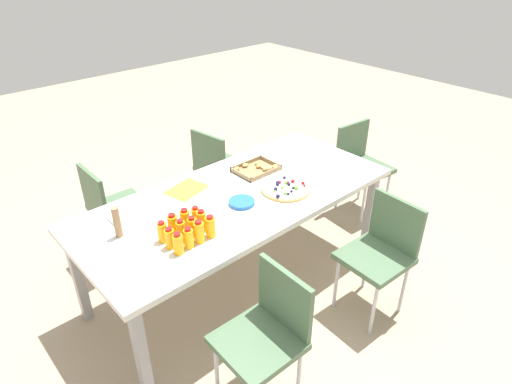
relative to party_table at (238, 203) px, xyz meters
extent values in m
plane|color=tan|center=(0.00, 0.00, -0.69)|extent=(12.00, 12.00, 0.00)
cube|color=silver|center=(0.00, 0.00, 0.04)|extent=(2.21, 0.98, 0.04)
cube|color=#99999E|center=(-1.02, -0.41, -0.34)|extent=(0.06, 0.06, 0.71)
cube|color=#99999E|center=(1.02, -0.41, -0.34)|extent=(0.06, 0.06, 0.71)
cube|color=#99999E|center=(-1.02, 0.41, -0.34)|extent=(0.06, 0.06, 0.71)
cube|color=#99999E|center=(1.02, 0.41, -0.34)|extent=(0.06, 0.06, 0.71)
cube|color=#4C6B4C|center=(0.55, 0.86, -0.24)|extent=(0.46, 0.46, 0.04)
cube|color=#4C6B4C|center=(0.37, 0.83, -0.05)|extent=(0.09, 0.38, 0.38)
cylinder|color=silver|center=(0.69, 1.04, -0.49)|extent=(0.02, 0.02, 0.41)
cylinder|color=silver|center=(0.73, 0.73, -0.49)|extent=(0.02, 0.02, 0.41)
cylinder|color=silver|center=(0.37, 1.00, -0.49)|extent=(0.02, 0.02, 0.41)
cylinder|color=silver|center=(0.42, 0.68, -0.49)|extent=(0.02, 0.02, 0.41)
cube|color=#4C6B4C|center=(-0.48, 0.85, -0.24)|extent=(0.40, 0.40, 0.04)
cube|color=#4C6B4C|center=(-0.66, 0.86, -0.05)|extent=(0.03, 0.38, 0.38)
cylinder|color=silver|center=(-0.31, 1.01, -0.49)|extent=(0.02, 0.02, 0.41)
cylinder|color=silver|center=(-0.32, 0.69, -0.49)|extent=(0.02, 0.02, 0.41)
cylinder|color=silver|center=(-0.63, 1.02, -0.49)|extent=(0.02, 0.02, 0.41)
cylinder|color=silver|center=(-0.64, 0.70, -0.49)|extent=(0.02, 0.02, 0.41)
cube|color=#4C6B4C|center=(0.47, -0.83, -0.24)|extent=(0.42, 0.42, 0.04)
cube|color=#4C6B4C|center=(0.65, -0.84, -0.05)|extent=(0.05, 0.38, 0.38)
cylinder|color=silver|center=(0.30, -0.98, -0.49)|extent=(0.02, 0.02, 0.41)
cylinder|color=silver|center=(0.32, -0.66, -0.49)|extent=(0.02, 0.02, 0.41)
cylinder|color=silver|center=(0.62, -1.00, -0.49)|extent=(0.02, 0.02, 0.41)
cylinder|color=silver|center=(0.64, -0.68, -0.49)|extent=(0.02, 0.02, 0.41)
cube|color=#4C6B4C|center=(-0.57, -0.83, -0.24)|extent=(0.41, 0.41, 0.04)
cube|color=#4C6B4C|center=(-0.38, -0.83, -0.05)|extent=(0.04, 0.38, 0.38)
cylinder|color=silver|center=(-0.72, -0.66, -0.49)|extent=(0.02, 0.02, 0.41)
cylinder|color=silver|center=(-0.41, -0.99, -0.49)|extent=(0.02, 0.02, 0.41)
cylinder|color=silver|center=(-0.40, -0.67, -0.49)|extent=(0.02, 0.02, 0.41)
cube|color=#4C6B4C|center=(1.48, -0.02, -0.24)|extent=(0.44, 0.44, 0.04)
cube|color=#4C6B4C|center=(1.50, 0.16, -0.05)|extent=(0.38, 0.07, 0.38)
cylinder|color=silver|center=(1.62, -0.20, -0.49)|extent=(0.02, 0.02, 0.41)
cylinder|color=silver|center=(1.30, -0.17, -0.49)|extent=(0.02, 0.02, 0.41)
cylinder|color=silver|center=(1.65, 0.12, -0.49)|extent=(0.02, 0.02, 0.41)
cylinder|color=silver|center=(1.34, 0.15, -0.49)|extent=(0.02, 0.02, 0.41)
cylinder|color=#F9AA14|center=(-0.65, -0.26, 0.12)|extent=(0.06, 0.06, 0.12)
cylinder|color=red|center=(-0.65, -0.26, 0.19)|extent=(0.04, 0.04, 0.02)
cylinder|color=#F9AF14|center=(-0.57, -0.26, 0.12)|extent=(0.06, 0.06, 0.12)
cylinder|color=red|center=(-0.57, -0.26, 0.18)|extent=(0.04, 0.04, 0.02)
cylinder|color=#F9AD14|center=(-0.50, -0.25, 0.12)|extent=(0.06, 0.06, 0.13)
cylinder|color=red|center=(-0.50, -0.25, 0.19)|extent=(0.04, 0.04, 0.02)
cylinder|color=#FAAB14|center=(-0.42, -0.25, 0.12)|extent=(0.06, 0.06, 0.12)
cylinder|color=red|center=(-0.42, -0.25, 0.19)|extent=(0.04, 0.04, 0.02)
cylinder|color=#FAAC14|center=(-0.65, -0.19, 0.12)|extent=(0.06, 0.06, 0.12)
cylinder|color=red|center=(-0.65, -0.19, 0.18)|extent=(0.04, 0.04, 0.02)
cylinder|color=#F9AE14|center=(-0.58, -0.19, 0.13)|extent=(0.05, 0.05, 0.13)
cylinder|color=red|center=(-0.58, -0.19, 0.20)|extent=(0.03, 0.03, 0.02)
cylinder|color=#F9AF14|center=(-0.50, -0.18, 0.12)|extent=(0.05, 0.05, 0.12)
cylinder|color=red|center=(-0.50, -0.18, 0.19)|extent=(0.04, 0.04, 0.02)
cylinder|color=#FAAE14|center=(-0.43, -0.18, 0.13)|extent=(0.06, 0.06, 0.13)
cylinder|color=red|center=(-0.43, -0.18, 0.20)|extent=(0.04, 0.04, 0.02)
cylinder|color=#F8AC14|center=(-0.65, -0.11, 0.12)|extent=(0.06, 0.06, 0.12)
cylinder|color=red|center=(-0.65, -0.11, 0.19)|extent=(0.04, 0.04, 0.02)
cylinder|color=#F9AE14|center=(-0.58, -0.10, 0.13)|extent=(0.06, 0.06, 0.13)
cylinder|color=red|center=(-0.58, -0.10, 0.20)|extent=(0.04, 0.04, 0.02)
cylinder|color=#FAAD14|center=(-0.49, -0.10, 0.12)|extent=(0.06, 0.06, 0.13)
cylinder|color=red|center=(-0.49, -0.10, 0.20)|extent=(0.04, 0.04, 0.02)
cylinder|color=#F9AE14|center=(-0.42, -0.11, 0.12)|extent=(0.05, 0.05, 0.12)
cylinder|color=red|center=(-0.42, -0.11, 0.19)|extent=(0.03, 0.03, 0.02)
cylinder|color=tan|center=(0.29, -0.17, 0.07)|extent=(0.35, 0.35, 0.02)
cylinder|color=white|center=(0.29, -0.17, 0.08)|extent=(0.32, 0.32, 0.01)
sphere|color=red|center=(0.30, -0.10, 0.09)|extent=(0.03, 0.03, 0.03)
sphere|color=#1E1947|center=(0.26, -0.12, 0.09)|extent=(0.02, 0.02, 0.02)
sphere|color=#66B238|center=(0.22, -0.24, 0.09)|extent=(0.02, 0.02, 0.02)
sphere|color=red|center=(0.38, -0.16, 0.09)|extent=(0.03, 0.03, 0.03)
sphere|color=#66B238|center=(0.26, -0.17, 0.09)|extent=(0.02, 0.02, 0.02)
sphere|color=#66B238|center=(0.19, -0.17, 0.09)|extent=(0.02, 0.02, 0.02)
sphere|color=#1E1947|center=(0.37, -0.08, 0.09)|extent=(0.02, 0.02, 0.02)
sphere|color=#1E1947|center=(0.21, -0.16, 0.09)|extent=(0.03, 0.03, 0.03)
sphere|color=#1E1947|center=(0.15, -0.23, 0.09)|extent=(0.03, 0.03, 0.03)
sphere|color=red|center=(0.39, -0.25, 0.09)|extent=(0.02, 0.02, 0.02)
sphere|color=#1E1947|center=(0.31, -0.22, 0.09)|extent=(0.02, 0.02, 0.02)
sphere|color=#1E1947|center=(0.27, -0.25, 0.09)|extent=(0.02, 0.02, 0.02)
sphere|color=#66B238|center=(0.33, -0.24, 0.09)|extent=(0.03, 0.03, 0.03)
sphere|color=red|center=(0.41, -0.22, 0.09)|extent=(0.02, 0.02, 0.02)
sphere|color=#1E1947|center=(0.28, -0.10, 0.09)|extent=(0.03, 0.03, 0.03)
sphere|color=red|center=(0.34, -0.15, 0.09)|extent=(0.03, 0.03, 0.03)
sphere|color=#1E1947|center=(0.23, -0.26, 0.09)|extent=(0.02, 0.02, 0.02)
sphere|color=#1E1947|center=(0.33, -0.17, 0.09)|extent=(0.02, 0.02, 0.02)
sphere|color=#66B238|center=(0.33, -0.14, 0.09)|extent=(0.03, 0.03, 0.03)
cube|color=olive|center=(0.34, 0.18, 0.06)|extent=(0.31, 0.24, 0.01)
cube|color=olive|center=(0.34, 0.07, 0.08)|extent=(0.31, 0.01, 0.03)
cube|color=olive|center=(0.34, 0.30, 0.08)|extent=(0.31, 0.01, 0.03)
cube|color=olive|center=(0.18, 0.18, 0.08)|extent=(0.01, 0.24, 0.03)
cube|color=olive|center=(0.49, 0.18, 0.08)|extent=(0.01, 0.24, 0.03)
ellipsoid|color=tan|center=(0.40, 0.11, 0.08)|extent=(0.05, 0.04, 0.03)
ellipsoid|color=tan|center=(0.22, 0.27, 0.08)|extent=(0.05, 0.03, 0.03)
ellipsoid|color=tan|center=(0.37, 0.13, 0.08)|extent=(0.04, 0.03, 0.02)
ellipsoid|color=tan|center=(0.37, 0.19, 0.08)|extent=(0.05, 0.04, 0.03)
ellipsoid|color=tan|center=(0.45, 0.10, 0.08)|extent=(0.05, 0.04, 0.03)
ellipsoid|color=tan|center=(0.45, 0.10, 0.08)|extent=(0.04, 0.03, 0.02)
ellipsoid|color=tan|center=(0.38, 0.16, 0.08)|extent=(0.04, 0.03, 0.02)
ellipsoid|color=tan|center=(0.30, 0.27, 0.08)|extent=(0.05, 0.04, 0.03)
ellipsoid|color=tan|center=(0.38, 0.13, 0.08)|extent=(0.05, 0.03, 0.03)
ellipsoid|color=tan|center=(0.40, 0.24, 0.08)|extent=(0.04, 0.03, 0.02)
cylinder|color=blue|center=(-0.05, -0.10, 0.06)|extent=(0.17, 0.17, 0.00)
cylinder|color=blue|center=(-0.05, -0.10, 0.07)|extent=(0.17, 0.17, 0.00)
cylinder|color=blue|center=(-0.05, -0.10, 0.07)|extent=(0.17, 0.17, 0.00)
cylinder|color=blue|center=(-0.05, -0.10, 0.08)|extent=(0.17, 0.17, 0.00)
cylinder|color=blue|center=(-0.05, -0.10, 0.08)|extent=(0.17, 0.17, 0.00)
cube|color=white|center=(-0.72, 0.26, 0.07)|extent=(0.15, 0.15, 0.02)
cylinder|color=#9E7A56|center=(-0.82, 0.11, 0.16)|extent=(0.04, 0.04, 0.20)
cube|color=yellow|center=(-0.22, 0.29, 0.06)|extent=(0.30, 0.26, 0.01)
camera|label=1|loc=(-1.63, -1.99, 1.60)|focal=30.93mm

